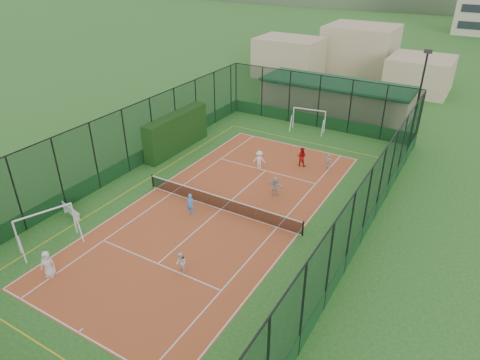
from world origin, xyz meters
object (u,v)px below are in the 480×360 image
object	(u,v)px
white_bench	(71,210)
coach	(301,157)
clubhouse	(336,97)
child_far_back	(275,186)
child_near_left	(48,264)
floodlight_ne	(418,101)
futsal_goal_far	(309,120)
futsal_goal_near	(47,228)
child_near_mid	(190,204)
child_near_right	(181,263)
child_far_right	(328,162)
child_far_left	(259,160)

from	to	relation	value
white_bench	coach	world-z (taller)	coach
clubhouse	child_far_back	world-z (taller)	clubhouse
child_far_back	child_near_left	bearing A→B (deg)	64.12
clubhouse	coach	distance (m)	13.60
floodlight_ne	futsal_goal_far	xyz separation A→B (m)	(-9.01, -0.72, -3.12)
futsal_goal_near	coach	xyz separation A→B (m)	(8.69, 16.67, -0.26)
futsal_goal_far	child_near_left	xyz separation A→B (m)	(-3.83, -25.88, -0.22)
clubhouse	futsal_goal_near	bearing A→B (deg)	-102.53
child_near_left	child_far_back	world-z (taller)	child_near_left
floodlight_ne	child_near_mid	xyz separation A→B (m)	(-9.97, -18.07, -3.38)
child_near_right	futsal_goal_far	bearing A→B (deg)	129.59
child_near_mid	child_far_right	bearing A→B (deg)	55.26
coach	futsal_goal_near	bearing A→B (deg)	55.46
floodlight_ne	white_bench	xyz separation A→B (m)	(-16.40, -22.14, -3.67)
child_far_back	coach	distance (m)	5.10
child_near_left	child_far_right	size ratio (longest dim) A/B	1.30
child_far_back	white_bench	bearing A→B (deg)	41.75
futsal_goal_near	child_far_left	xyz separation A→B (m)	(6.05, 14.61, -0.31)
child_far_right	child_far_left	bearing A→B (deg)	36.23
clubhouse	child_near_left	distance (m)	32.29
floodlight_ne	futsal_goal_near	size ratio (longest dim) A/B	2.52
child_near_mid	coach	world-z (taller)	coach
child_far_left	child_far_back	size ratio (longest dim) A/B	1.07
clubhouse	coach	world-z (taller)	clubhouse
child_near_left	clubhouse	bearing A→B (deg)	51.70
clubhouse	child_near_mid	xyz separation A→B (m)	(-1.37, -23.47, -0.83)
floodlight_ne	child_far_back	xyz separation A→B (m)	(-6.36, -13.11, -3.43)
child_near_right	child_near_mid	bearing A→B (deg)	155.75
child_far_right	coach	world-z (taller)	coach
white_bench	child_near_left	xyz separation A→B (m)	(3.56, -4.45, 0.33)
floodlight_ne	child_near_right	bearing A→B (deg)	-107.14
white_bench	coach	size ratio (longest dim) A/B	1.04
child_far_back	child_far_right	bearing A→B (deg)	-107.53
white_bench	child_near_right	xyz separation A→B (m)	(9.35, -0.74, 0.18)
floodlight_ne	child_near_mid	distance (m)	20.91
coach	child_far_back	bearing A→B (deg)	85.68
floodlight_ne	futsal_goal_far	distance (m)	9.57
child_near_mid	child_far_back	bearing A→B (deg)	46.04
floodlight_ne	coach	distance (m)	10.91
futsal_goal_near	child_near_right	world-z (taller)	futsal_goal_near
child_near_right	child_far_left	bearing A→B (deg)	134.23
futsal_goal_near	child_far_back	size ratio (longest dim) A/B	2.38
child_far_left	coach	size ratio (longest dim) A/B	0.94
floodlight_ne	child_near_left	world-z (taller)	floodlight_ne
child_far_left	child_far_back	xyz separation A→B (m)	(2.88, -3.03, -0.05)
white_bench	child_far_back	distance (m)	13.50
child_near_left	child_far_left	world-z (taller)	child_near_left
white_bench	futsal_goal_far	distance (m)	22.67
clubhouse	child_far_back	distance (m)	18.67
futsal_goal_far	child_far_left	size ratio (longest dim) A/B	2.12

